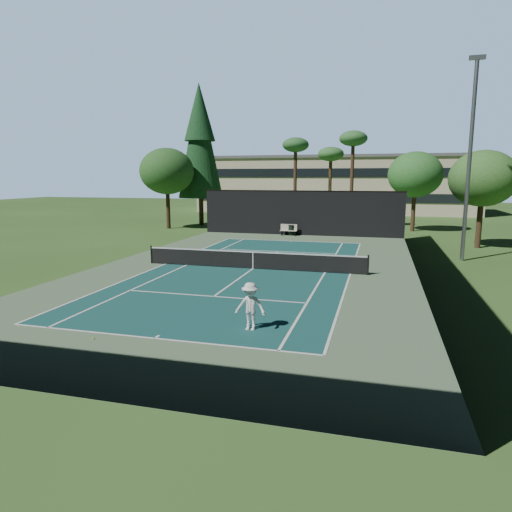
{
  "coord_description": "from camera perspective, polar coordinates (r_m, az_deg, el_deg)",
  "views": [
    {
      "loc": [
        6.88,
        -24.66,
        5.18
      ],
      "look_at": [
        1.0,
        -3.0,
        1.3
      ],
      "focal_mm": 32.0,
      "sensor_mm": 36.0,
      "label": 1
    }
  ],
  "objects": [
    {
      "name": "light_pole",
      "position": [
        31.11,
        25.17,
        11.26
      ],
      "size": [
        0.9,
        0.25,
        12.22
      ],
      "color": "gray",
      "rests_on": "ground"
    },
    {
      "name": "court_lines",
      "position": [
        26.12,
        -0.39,
        -1.59
      ],
      "size": [
        11.07,
        23.87,
        0.01
      ],
      "color": "white",
      "rests_on": "ground"
    },
    {
      "name": "palm_a",
      "position": [
        49.55,
        4.97,
        13.26
      ],
      "size": [
        2.8,
        2.8,
        9.32
      ],
      "color": "#4A301F",
      "rests_on": "ground"
    },
    {
      "name": "decid_tree_a",
      "position": [
        46.76,
        19.3,
        9.57
      ],
      "size": [
        5.12,
        5.12,
        7.62
      ],
      "color": "#4A311F",
      "rests_on": "ground"
    },
    {
      "name": "fence",
      "position": [
        25.86,
        -0.36,
        2.76
      ],
      "size": [
        18.04,
        32.05,
        4.03
      ],
      "color": "black",
      "rests_on": "ground"
    },
    {
      "name": "decid_tree_c",
      "position": [
        47.5,
        -11.07,
        10.34
      ],
      "size": [
        5.44,
        5.44,
        8.09
      ],
      "color": "#412A1B",
      "rests_on": "ground"
    },
    {
      "name": "tennis_ball_a",
      "position": [
        15.9,
        -19.68,
        -9.67
      ],
      "size": [
        0.07,
        0.07,
        0.07
      ],
      "primitive_type": "sphere",
      "color": "#C6D630",
      "rests_on": "ground"
    },
    {
      "name": "palm_b",
      "position": [
        50.99,
        9.33,
        12.14
      ],
      "size": [
        2.8,
        2.8,
        8.42
      ],
      "color": "#47341E",
      "rests_on": "ground"
    },
    {
      "name": "tennis_net",
      "position": [
        26.01,
        -0.39,
        -0.43
      ],
      "size": [
        12.9,
        0.1,
        1.1
      ],
      "color": "black",
      "rests_on": "ground"
    },
    {
      "name": "apron_slab",
      "position": [
        26.12,
        -0.39,
        -1.62
      ],
      "size": [
        18.0,
        32.0,
        0.01
      ],
      "primitive_type": "cube",
      "color": "#567451",
      "rests_on": "ground"
    },
    {
      "name": "palm_c",
      "position": [
        47.87,
        12.05,
        13.7
      ],
      "size": [
        2.8,
        2.8,
        9.77
      ],
      "color": "#492F1F",
      "rests_on": "ground"
    },
    {
      "name": "pine_tree",
      "position": [
        50.52,
        -7.05,
        14.71
      ],
      "size": [
        4.8,
        4.8,
        15.0
      ],
      "color": "#45311D",
      "rests_on": "ground"
    },
    {
      "name": "trash_bin",
      "position": [
        41.31,
        4.42,
        3.25
      ],
      "size": [
        0.56,
        0.56,
        0.95
      ],
      "color": "black",
      "rests_on": "ground"
    },
    {
      "name": "park_bench",
      "position": [
        41.2,
        4.1,
        3.33
      ],
      "size": [
        1.5,
        0.45,
        1.02
      ],
      "color": "beige",
      "rests_on": "ground"
    },
    {
      "name": "court_surface",
      "position": [
        26.12,
        -0.39,
        -1.6
      ],
      "size": [
        10.97,
        23.77,
        0.01
      ],
      "primitive_type": "cube",
      "color": "#174B47",
      "rests_on": "ground"
    },
    {
      "name": "player",
      "position": [
        15.65,
        -0.72,
        -6.32
      ],
      "size": [
        1.09,
        0.65,
        1.66
      ],
      "primitive_type": "imported",
      "rotation": [
        0.0,
        0.0,
        -0.03
      ],
      "color": "white",
      "rests_on": "ground"
    },
    {
      "name": "tennis_ball_b",
      "position": [
        28.17,
        -4.62,
        -0.76
      ],
      "size": [
        0.06,
        0.06,
        0.06
      ],
      "primitive_type": "sphere",
      "color": "gold",
      "rests_on": "ground"
    },
    {
      "name": "decid_tree_b",
      "position": [
        37.34,
        26.51,
        8.64
      ],
      "size": [
        4.8,
        4.8,
        7.14
      ],
      "color": "#462F1E",
      "rests_on": "ground"
    },
    {
      "name": "campus_building",
      "position": [
        70.98,
        9.75,
        8.89
      ],
      "size": [
        40.5,
        12.5,
        8.3
      ],
      "color": "beige",
      "rests_on": "ground"
    },
    {
      "name": "tennis_ball_d",
      "position": [
        30.82,
        -11.72,
        -0.01
      ],
      "size": [
        0.07,
        0.07,
        0.07
      ],
      "primitive_type": "sphere",
      "color": "#DBEB35",
      "rests_on": "ground"
    },
    {
      "name": "ground",
      "position": [
        26.12,
        -0.39,
        -1.63
      ],
      "size": [
        160.0,
        160.0,
        0.0
      ],
      "primitive_type": "plane",
      "color": "#315921",
      "rests_on": "ground"
    },
    {
      "name": "tennis_ball_c",
      "position": [
        29.57,
        5.88,
        -0.26
      ],
      "size": [
        0.07,
        0.07,
        0.07
      ],
      "primitive_type": "sphere",
      "color": "yellow",
      "rests_on": "ground"
    }
  ]
}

